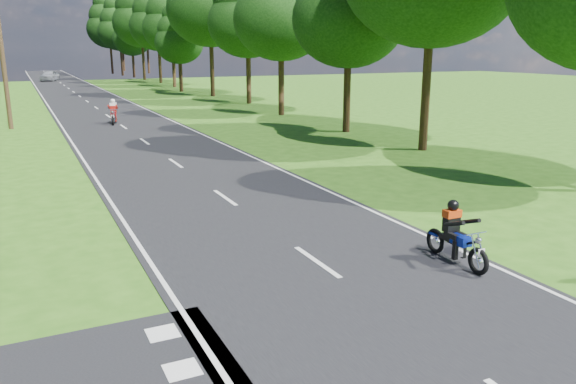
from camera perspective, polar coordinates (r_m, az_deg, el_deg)
ground at (r=10.82m, az=8.10°, el=-10.62°), size 160.00×160.00×0.00m
main_road at (r=58.53m, az=-20.40°, el=9.10°), size 7.00×140.00×0.02m
road_markings at (r=56.66m, az=-20.34°, el=8.97°), size 7.40×140.00×0.01m
treeline at (r=68.61m, az=-20.68°, el=16.65°), size 40.00×115.35×14.78m
telegraph_pole at (r=36.10m, az=-27.02°, el=12.15°), size 1.20×0.26×8.00m
rider_near_blue at (r=12.59m, az=16.80°, el=-3.98°), size 0.60×1.67×1.38m
rider_far_red at (r=36.36m, az=-17.33°, el=7.83°), size 1.00×1.90×1.51m
distant_car at (r=87.32m, az=-23.06°, el=10.83°), size 3.15×4.73×1.50m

